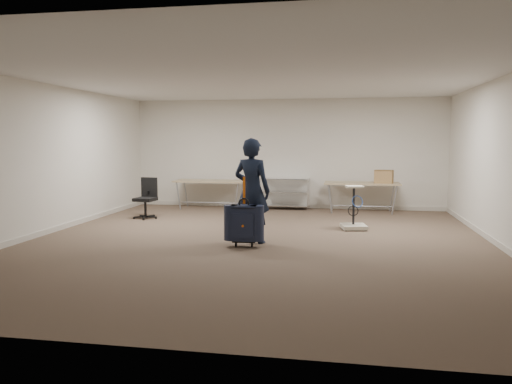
# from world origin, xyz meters

# --- Properties ---
(ground) EXTENTS (9.00, 9.00, 0.00)m
(ground) POSITION_xyz_m (0.00, 0.00, 0.00)
(ground) COLOR #4A382D
(ground) RESTS_ON ground
(room_shell) EXTENTS (8.00, 9.00, 9.00)m
(room_shell) POSITION_xyz_m (0.00, 1.38, 0.05)
(room_shell) COLOR beige
(room_shell) RESTS_ON ground
(folding_table_left) EXTENTS (1.80, 0.75, 0.73)m
(folding_table_left) POSITION_xyz_m (-1.90, 3.95, 0.68)
(folding_table_left) COLOR tan
(folding_table_left) RESTS_ON ground
(folding_table_right) EXTENTS (1.80, 0.75, 0.73)m
(folding_table_right) POSITION_xyz_m (1.90, 3.95, 0.68)
(folding_table_right) COLOR tan
(folding_table_right) RESTS_ON ground
(wire_shelf) EXTENTS (1.22, 0.47, 0.80)m
(wire_shelf) POSITION_xyz_m (0.00, 4.20, 0.44)
(wire_shelf) COLOR silver
(wire_shelf) RESTS_ON ground
(person) EXTENTS (0.75, 0.59, 1.79)m
(person) POSITION_xyz_m (-0.08, -0.02, 0.90)
(person) COLOR black
(person) RESTS_ON ground
(suitcase) EXTENTS (0.44, 0.27, 1.16)m
(suitcase) POSITION_xyz_m (-0.14, -0.41, 0.40)
(suitcase) COLOR black
(suitcase) RESTS_ON ground
(office_chair) EXTENTS (0.55, 0.55, 0.91)m
(office_chair) POSITION_xyz_m (-2.91, 2.18, 0.28)
(office_chair) COLOR black
(office_chair) RESTS_ON ground
(equipment_cart) EXTENTS (0.55, 0.55, 0.87)m
(equipment_cart) POSITION_xyz_m (1.68, 1.55, 0.23)
(equipment_cart) COLOR beige
(equipment_cart) RESTS_ON ground
(cardboard_box) EXTENTS (0.48, 0.40, 0.31)m
(cardboard_box) POSITION_xyz_m (2.41, 3.87, 0.89)
(cardboard_box) COLOR olive
(cardboard_box) RESTS_ON folding_table_right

